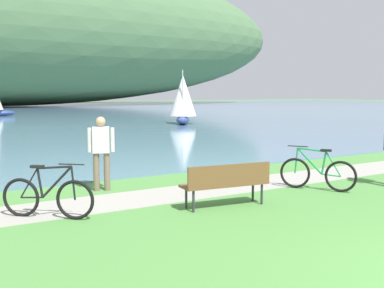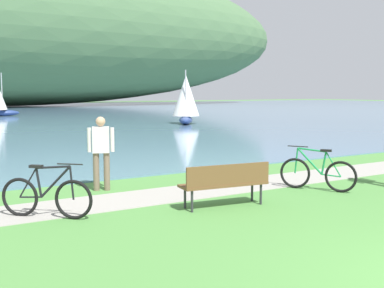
{
  "view_description": "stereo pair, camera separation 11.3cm",
  "coord_description": "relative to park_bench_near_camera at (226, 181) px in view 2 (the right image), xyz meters",
  "views": [
    {
      "loc": [
        -5.78,
        -2.41,
        2.28
      ],
      "look_at": [
        0.22,
        7.39,
        1.0
      ],
      "focal_mm": 44.16,
      "sensor_mm": 36.0,
      "label": 1
    },
    {
      "loc": [
        -5.68,
        -2.46,
        2.28
      ],
      "look_at": [
        0.22,
        7.39,
        1.0
      ],
      "focal_mm": 44.16,
      "sensor_mm": 36.0,
      "label": 2
    }
  ],
  "objects": [
    {
      "name": "shoreline_path",
      "position": [
        0.41,
        1.58,
        -0.52
      ],
      "size": [
        60.0,
        1.5,
        0.01
      ],
      "primitive_type": "cube",
      "color": "#A39E93",
      "rests_on": "ground"
    },
    {
      "name": "park_bench_near_camera",
      "position": [
        0.0,
        0.0,
        0.0
      ],
      "size": [
        1.84,
        0.69,
        0.88
      ],
      "color": "brown",
      "rests_on": "ground"
    },
    {
      "name": "bicycle_leaning_near_bench",
      "position": [
        2.75,
        0.24,
        -0.12
      ],
      "size": [
        0.98,
        1.54,
        1.01
      ],
      "color": "black",
      "rests_on": "ground"
    },
    {
      "name": "bicycle_beside_path",
      "position": [
        -3.23,
        1.01,
        -0.12
      ],
      "size": [
        1.36,
        1.22,
        1.01
      ],
      "color": "black",
      "rests_on": "ground"
    },
    {
      "name": "person_at_shoreline",
      "position": [
        -1.54,
        2.79,
        0.46
      ],
      "size": [
        0.57,
        0.35,
        1.71
      ],
      "color": "#72604C",
      "rests_on": "ground"
    },
    {
      "name": "sailboat_toward_hillside",
      "position": [
        11.23,
        20.85,
        1.26
      ],
      "size": [
        2.67,
        3.13,
        3.7
      ],
      "color": "navy",
      "rests_on": "bay_water"
    }
  ]
}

